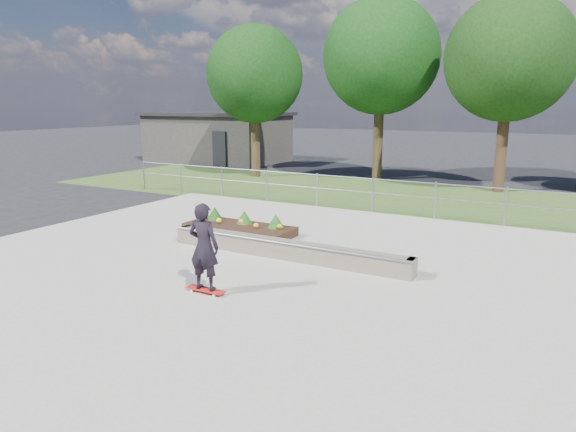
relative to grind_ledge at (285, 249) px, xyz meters
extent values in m
plane|color=black|center=(0.00, -1.70, -0.26)|extent=(120.00, 120.00, 0.00)
cube|color=#334E1F|center=(0.00, 9.30, -0.25)|extent=(30.00, 8.00, 0.02)
cube|color=#9C978A|center=(0.00, -1.70, -0.23)|extent=(15.00, 15.00, 0.06)
cylinder|color=gray|center=(-10.00, 5.80, 0.34)|extent=(0.06, 0.06, 1.20)
cylinder|color=gray|center=(-8.00, 5.80, 0.34)|extent=(0.06, 0.06, 1.20)
cylinder|color=gray|center=(-6.00, 5.80, 0.34)|extent=(0.06, 0.06, 1.20)
cylinder|color=#919599|center=(-4.00, 5.80, 0.34)|extent=(0.06, 0.06, 1.20)
cylinder|color=#96999E|center=(-2.00, 5.80, 0.34)|extent=(0.06, 0.06, 1.20)
cylinder|color=gray|center=(0.00, 5.80, 0.34)|extent=(0.06, 0.06, 1.20)
cylinder|color=gray|center=(2.00, 5.80, 0.34)|extent=(0.06, 0.06, 1.20)
cylinder|color=gray|center=(4.00, 5.80, 0.34)|extent=(0.06, 0.06, 1.20)
cylinder|color=gray|center=(0.00, 5.80, 0.89)|extent=(20.00, 0.04, 0.04)
cylinder|color=gray|center=(0.00, 5.80, 0.44)|extent=(20.00, 0.04, 0.04)
cube|color=#302D2B|center=(-14.00, 16.30, 1.14)|extent=(8.00, 5.00, 2.80)
cube|color=black|center=(-14.00, 16.30, 2.64)|extent=(8.40, 5.40, 0.20)
cube|color=black|center=(-12.00, 13.75, 0.74)|extent=(0.90, 0.10, 2.00)
cylinder|color=#312213|center=(-8.00, 11.30, 1.20)|extent=(0.44, 0.44, 2.93)
sphere|color=black|center=(-8.00, 11.30, 4.61)|extent=(4.55, 4.55, 4.55)
cylinder|color=black|center=(-2.50, 13.30, 1.42)|extent=(0.44, 0.44, 3.38)
sphere|color=black|center=(-2.50, 13.30, 5.36)|extent=(5.25, 5.25, 5.25)
cylinder|color=#331E14|center=(3.00, 12.30, 1.31)|extent=(0.44, 0.44, 3.15)
sphere|color=black|center=(3.00, 12.30, 4.99)|extent=(4.90, 4.90, 4.90)
cube|color=brown|center=(0.00, 0.00, 0.00)|extent=(6.00, 0.40, 0.40)
cylinder|color=gray|center=(0.00, -0.20, 0.20)|extent=(6.00, 0.06, 0.06)
cube|color=brown|center=(-2.90, 0.00, 0.00)|extent=(0.15, 0.42, 0.40)
cube|color=brown|center=(2.90, 0.00, 0.00)|extent=(0.15, 0.42, 0.40)
cube|color=black|center=(-2.15, 1.30, -0.08)|extent=(3.00, 1.20, 0.25)
sphere|color=yellow|center=(-3.35, 1.40, 0.13)|extent=(0.14, 0.14, 0.14)
sphere|color=yellow|center=(-2.75, 1.20, 0.13)|extent=(0.14, 0.14, 0.14)
sphere|color=yellow|center=(-2.15, 1.40, 0.13)|extent=(0.14, 0.14, 0.14)
sphere|color=yellow|center=(-1.55, 1.20, 0.13)|extent=(0.14, 0.14, 0.14)
sphere|color=gold|center=(-0.95, 1.40, 0.13)|extent=(0.14, 0.14, 0.14)
cone|color=#174012|center=(-3.15, 1.55, 0.23)|extent=(0.44, 0.44, 0.36)
cone|color=#1D4A15|center=(-2.15, 1.55, 0.23)|extent=(0.44, 0.44, 0.36)
cone|color=#184E16|center=(-1.15, 1.55, 0.23)|extent=(0.44, 0.44, 0.36)
cylinder|color=white|center=(-0.45, -2.76, -0.18)|extent=(0.05, 0.03, 0.05)
cylinder|color=white|center=(-0.45, -2.58, -0.18)|extent=(0.05, 0.03, 0.05)
cylinder|color=white|center=(0.07, -2.76, -0.18)|extent=(0.05, 0.03, 0.05)
cylinder|color=white|center=(0.07, -2.58, -0.18)|extent=(0.05, 0.03, 0.05)
cylinder|color=#9B9CA1|center=(-0.45, -2.67, -0.15)|extent=(0.02, 0.18, 0.02)
cylinder|color=#939498|center=(0.07, -2.67, -0.15)|extent=(0.02, 0.18, 0.02)
cube|color=red|center=(-0.19, -2.67, -0.13)|extent=(0.80, 0.21, 0.02)
imported|color=black|center=(-0.19, -2.67, 0.69)|extent=(0.63, 0.45, 1.63)
camera|label=1|loc=(5.54, -9.81, 3.25)|focal=32.00mm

